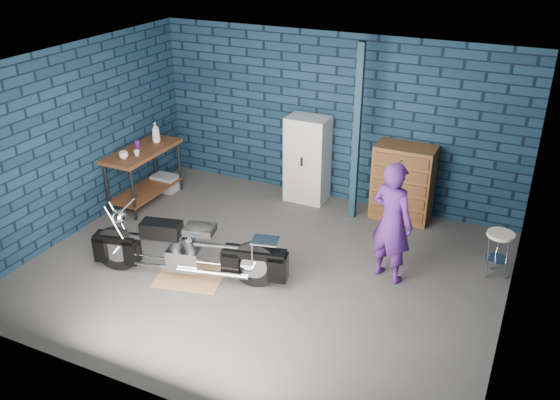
# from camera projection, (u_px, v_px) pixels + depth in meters

# --- Properties ---
(ground) EXTENTS (6.00, 6.00, 0.00)m
(ground) POSITION_uv_depth(u_px,v_px,m) (265.00, 269.00, 7.89)
(ground) COLOR #4B4946
(ground) RESTS_ON ground
(room_walls) EXTENTS (6.02, 5.01, 2.71)m
(room_walls) POSITION_uv_depth(u_px,v_px,m) (282.00, 121.00, 7.51)
(room_walls) COLOR #102338
(room_walls) RESTS_ON ground
(support_post) EXTENTS (0.10, 0.10, 2.70)m
(support_post) POSITION_uv_depth(u_px,v_px,m) (357.00, 135.00, 8.67)
(support_post) COLOR #132C3C
(support_post) RESTS_ON ground
(workbench) EXTENTS (0.60, 1.40, 0.91)m
(workbench) POSITION_uv_depth(u_px,v_px,m) (145.00, 176.00, 9.56)
(workbench) COLOR brown
(workbench) RESTS_ON ground
(drip_mat) EXTENTS (0.99, 0.83, 0.01)m
(drip_mat) POSITION_uv_depth(u_px,v_px,m) (190.00, 277.00, 7.72)
(drip_mat) COLOR #946340
(drip_mat) RESTS_ON ground
(motorcycle) EXTENTS (2.28, 1.09, 0.97)m
(motorcycle) POSITION_uv_depth(u_px,v_px,m) (188.00, 245.00, 7.51)
(motorcycle) COLOR black
(motorcycle) RESTS_ON ground
(person) EXTENTS (0.69, 0.57, 1.61)m
(person) POSITION_uv_depth(u_px,v_px,m) (392.00, 222.00, 7.38)
(person) COLOR #471C6A
(person) RESTS_ON ground
(storage_bin) EXTENTS (0.42, 0.30, 0.26)m
(storage_bin) POSITION_uv_depth(u_px,v_px,m) (166.00, 183.00, 10.10)
(storage_bin) COLOR gray
(storage_bin) RESTS_ON ground
(locker) EXTENTS (0.66, 0.47, 1.41)m
(locker) POSITION_uv_depth(u_px,v_px,m) (307.00, 159.00, 9.53)
(locker) COLOR silver
(locker) RESTS_ON ground
(tool_chest) EXTENTS (0.89, 0.49, 1.18)m
(tool_chest) POSITION_uv_depth(u_px,v_px,m) (403.00, 183.00, 8.97)
(tool_chest) COLOR brown
(tool_chest) RESTS_ON ground
(shop_stool) EXTENTS (0.45, 0.45, 0.63)m
(shop_stool) POSITION_uv_depth(u_px,v_px,m) (497.00, 255.00, 7.62)
(shop_stool) COLOR beige
(shop_stool) RESTS_ON ground
(cup_a) EXTENTS (0.17, 0.17, 0.11)m
(cup_a) POSITION_uv_depth(u_px,v_px,m) (124.00, 155.00, 8.99)
(cup_a) COLOR beige
(cup_a) RESTS_ON workbench
(cup_b) EXTENTS (0.12, 0.12, 0.09)m
(cup_b) POSITION_uv_depth(u_px,v_px,m) (137.00, 153.00, 9.10)
(cup_b) COLOR beige
(cup_b) RESTS_ON workbench
(mug_purple) EXTENTS (0.10, 0.10, 0.12)m
(mug_purple) POSITION_uv_depth(u_px,v_px,m) (137.00, 144.00, 9.42)
(mug_purple) COLOR #4C1861
(mug_purple) RESTS_ON workbench
(bottle) EXTENTS (0.15, 0.15, 0.34)m
(bottle) POSITION_uv_depth(u_px,v_px,m) (156.00, 132.00, 9.58)
(bottle) COLOR gray
(bottle) RESTS_ON workbench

